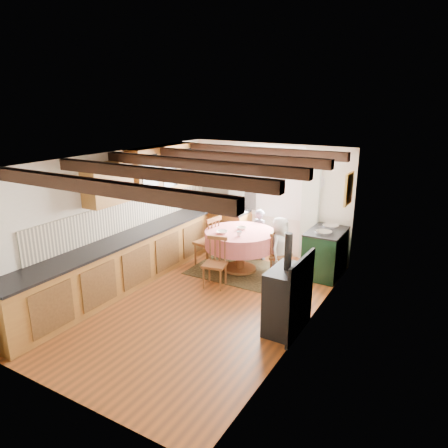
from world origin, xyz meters
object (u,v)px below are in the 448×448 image
Objects in this scene: chair_left at (207,241)px; chair_right at (281,255)px; cast_iron_stove at (287,283)px; chair_near at (215,263)px; child_far at (260,234)px; child_right at (280,247)px; aga_range at (325,252)px; dining_table at (240,251)px; cup at (239,234)px.

chair_left is 1.11× the size of chair_right.
chair_near is at bearing 155.68° from cast_iron_stove.
child_far is (-1.57, 2.43, -0.20)m from cast_iron_stove.
chair_near is at bearing 143.36° from child_right.
aga_range is (2.24, 0.69, -0.06)m from chair_left.
aga_range is 2.30m from cast_iron_stove.
chair_left is (-0.74, -0.03, 0.10)m from dining_table.
child_right reaches higher than aga_range.
dining_table is at bearing 103.44° from child_right.
chair_near is at bearing 48.67° from chair_left.
cast_iron_stove is at bearing -87.24° from aga_range.
chair_left is at bearing -162.79° from aga_range.
cast_iron_stove is at bearing -152.52° from child_right.
aga_range is (1.55, 1.53, -0.00)m from chair_near.
cast_iron_stove is at bearing -45.14° from dining_table.
child_right is at bearing 31.98° from chair_right.
cast_iron_stove is (0.11, -2.28, 0.29)m from aga_range.
chair_right reaches higher than chair_near.
chair_right is 0.93× the size of aga_range.
chair_left is at bearing 163.82° from cup.
dining_table is 1.33× the size of chair_left.
child_right is at bearing -145.47° from aga_range.
chair_left is 2.35m from aga_range.
chair_left is 1.57m from chair_right.
aga_range is 0.91× the size of child_far.
cast_iron_stove reaches higher than chair_near.
child_far is at bearing 174.33° from aga_range.
chair_left is (-0.69, 0.84, 0.06)m from chair_near.
dining_table is 0.75m from chair_left.
child_far is at bearing 94.74° from cup.
cup is (-0.69, -0.37, 0.41)m from chair_right.
dining_table is 1.26× the size of child_far.
chair_left reaches higher than cup.
chair_left reaches higher than aga_range.
cast_iron_stove is 1.97m from child_right.
chair_near is 1.30m from chair_right.
chair_right is 1.07m from child_far.
chair_right is at bearing -139.75° from aga_range.
cast_iron_stove reaches higher than cup.
chair_left reaches higher than dining_table.
aga_range is at bearing 32.70° from chair_near.
child_right is 11.69× the size of cup.
aga_range is at bearing -53.48° from child_right.
child_far is at bearing 74.97° from chair_near.
dining_table is 1.64m from aga_range.
child_far is 1.14m from cup.
chair_near is 1.32m from child_right.
chair_near is 9.14× the size of cup.
chair_near and cup have the same top height.
chair_near reaches higher than dining_table.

